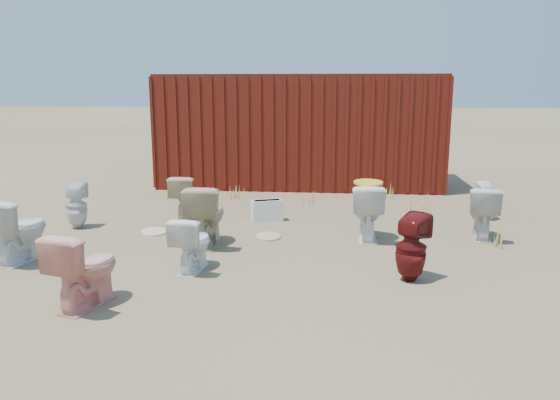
# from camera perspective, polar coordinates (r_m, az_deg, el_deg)

# --- Properties ---
(ground) EXTENTS (100.00, 100.00, 0.00)m
(ground) POSITION_cam_1_polar(r_m,az_deg,el_deg) (7.42, -0.47, -5.11)
(ground) COLOR brown
(ground) RESTS_ON ground
(shipping_container) EXTENTS (6.00, 2.40, 2.40)m
(shipping_container) POSITION_cam_1_polar(r_m,az_deg,el_deg) (12.32, 2.16, 7.34)
(shipping_container) COLOR #4E0E0D
(shipping_container) RESTS_ON ground
(toilet_front_a) EXTENTS (0.58, 0.87, 0.82)m
(toilet_front_a) POSITION_cam_1_polar(r_m,az_deg,el_deg) (7.55, -25.64, -2.79)
(toilet_front_a) COLOR white
(toilet_front_a) RESTS_ON ground
(toilet_front_pink) EXTENTS (0.62, 0.86, 0.79)m
(toilet_front_pink) POSITION_cam_1_polar(r_m,az_deg,el_deg) (5.77, -19.73, -6.74)
(toilet_front_pink) COLOR #F8A08F
(toilet_front_pink) RESTS_ON ground
(toilet_front_c) EXTENTS (0.45, 0.70, 0.67)m
(toilet_front_c) POSITION_cam_1_polar(r_m,az_deg,el_deg) (6.57, -9.19, -4.47)
(toilet_front_c) COLOR white
(toilet_front_c) RESTS_ON ground
(toilet_front_maroon) EXTENTS (0.49, 0.49, 0.77)m
(toilet_front_maroon) POSITION_cam_1_polar(r_m,az_deg,el_deg) (6.30, 13.54, -4.87)
(toilet_front_maroon) COLOR #5F1010
(toilet_front_maroon) RESTS_ON ground
(toilet_front_e) EXTENTS (0.54, 0.81, 0.77)m
(toilet_front_e) POSITION_cam_1_polar(r_m,az_deg,el_deg) (8.36, 20.41, -1.20)
(toilet_front_e) COLOR silver
(toilet_front_e) RESTS_ON ground
(toilet_back_a) EXTENTS (0.37, 0.37, 0.71)m
(toilet_back_a) POSITION_cam_1_polar(r_m,az_deg,el_deg) (8.97, -20.50, -0.55)
(toilet_back_a) COLOR silver
(toilet_back_a) RESTS_ON ground
(toilet_back_beige_left) EXTENTS (0.49, 0.84, 0.86)m
(toilet_back_beige_left) POSITION_cam_1_polar(r_m,az_deg,el_deg) (7.56, -7.70, -1.54)
(toilet_back_beige_left) COLOR #C1B28D
(toilet_back_beige_left) RESTS_ON ground
(toilet_back_beige_right) EXTENTS (0.43, 0.72, 0.73)m
(toilet_back_beige_right) POSITION_cam_1_polar(r_m,az_deg,el_deg) (9.17, -9.81, 0.35)
(toilet_back_beige_right) COLOR beige
(toilet_back_beige_right) RESTS_ON ground
(toilet_back_yellowlid) EXTENTS (0.46, 0.80, 0.81)m
(toilet_back_yellowlid) POSITION_cam_1_polar(r_m,az_deg,el_deg) (7.89, 9.11, -1.18)
(toilet_back_yellowlid) COLOR white
(toilet_back_yellowlid) RESTS_ON ground
(toilet_back_e) EXTENTS (0.31, 0.32, 0.63)m
(toilet_back_e) POSITION_cam_1_polar(r_m,az_deg,el_deg) (9.54, 20.58, -0.09)
(toilet_back_e) COLOR white
(toilet_back_e) RESTS_ON ground
(yellow_lid) EXTENTS (0.41, 0.51, 0.02)m
(yellow_lid) POSITION_cam_1_polar(r_m,az_deg,el_deg) (7.80, 9.21, 1.82)
(yellow_lid) COLOR yellow
(yellow_lid) RESTS_ON toilet_back_yellowlid
(loose_tank) EXTENTS (0.54, 0.37, 0.35)m
(loose_tank) POSITION_cam_1_polar(r_m,az_deg,el_deg) (8.87, -1.37, -1.11)
(loose_tank) COLOR white
(loose_tank) RESTS_ON ground
(loose_lid_near) EXTENTS (0.55, 0.61, 0.02)m
(loose_lid_near) POSITION_cam_1_polar(r_m,az_deg,el_deg) (8.43, -13.00, -3.25)
(loose_lid_near) COLOR beige
(loose_lid_near) RESTS_ON ground
(loose_lid_far) EXTENTS (0.43, 0.52, 0.02)m
(loose_lid_far) POSITION_cam_1_polar(r_m,az_deg,el_deg) (7.96, -1.25, -3.83)
(loose_lid_far) COLOR tan
(loose_lid_far) RESTS_ON ground
(weed_clump_a) EXTENTS (0.36, 0.36, 0.26)m
(weed_clump_a) POSITION_cam_1_polar(r_m,az_deg,el_deg) (10.85, -10.99, 0.81)
(weed_clump_a) COLOR #B6AB49
(weed_clump_a) RESTS_ON ground
(weed_clump_b) EXTENTS (0.32, 0.32, 0.26)m
(weed_clump_b) POSITION_cam_1_polar(r_m,az_deg,el_deg) (10.07, 2.76, 0.17)
(weed_clump_b) COLOR #B6AB49
(weed_clump_b) RESTS_ON ground
(weed_clump_c) EXTENTS (0.36, 0.36, 0.32)m
(weed_clump_c) POSITION_cam_1_polar(r_m,az_deg,el_deg) (9.91, 14.24, -0.18)
(weed_clump_c) COLOR #B6AB49
(weed_clump_c) RESTS_ON ground
(weed_clump_d) EXTENTS (0.30, 0.30, 0.28)m
(weed_clump_d) POSITION_cam_1_polar(r_m,az_deg,el_deg) (10.61, -4.48, 0.82)
(weed_clump_d) COLOR #B6AB49
(weed_clump_d) RESTS_ON ground
(weed_clump_e) EXTENTS (0.34, 0.34, 0.28)m
(weed_clump_e) POSITION_cam_1_polar(r_m,az_deg,el_deg) (10.79, 11.12, 0.81)
(weed_clump_e) COLOR #B6AB49
(weed_clump_e) RESTS_ON ground
(weed_clump_f) EXTENTS (0.28, 0.28, 0.25)m
(weed_clump_f) POSITION_cam_1_polar(r_m,az_deg,el_deg) (8.04, 21.97, -3.74)
(weed_clump_f) COLOR #B6AB49
(weed_clump_f) RESTS_ON ground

